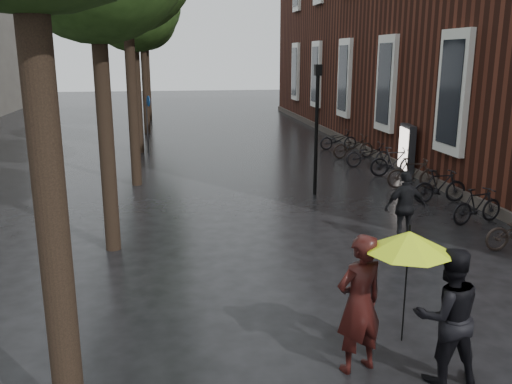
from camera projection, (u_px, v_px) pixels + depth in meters
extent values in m
cube|color=#38160F|center=(462.00, 11.00, 24.44)|extent=(10.00, 33.00, 12.00)
cube|color=silver|center=(454.00, 93.00, 15.79)|extent=(0.25, 1.60, 3.60)
cube|color=black|center=(451.00, 93.00, 15.78)|extent=(0.10, 1.20, 3.00)
cube|color=silver|center=(387.00, 84.00, 20.58)|extent=(0.25, 1.60, 3.60)
cube|color=black|center=(385.00, 84.00, 20.56)|extent=(0.10, 1.20, 3.00)
cube|color=silver|center=(345.00, 78.00, 25.36)|extent=(0.25, 1.60, 3.60)
cube|color=black|center=(343.00, 78.00, 25.34)|extent=(0.10, 1.20, 3.00)
cube|color=silver|center=(317.00, 74.00, 30.14)|extent=(0.25, 1.60, 3.60)
cube|color=black|center=(315.00, 74.00, 30.13)|extent=(0.10, 1.20, 3.00)
cube|color=silver|center=(296.00, 72.00, 34.93)|extent=(0.25, 1.60, 3.60)
cube|color=black|center=(295.00, 72.00, 34.91)|extent=(0.10, 1.20, 3.00)
cube|color=#3F3833|center=(353.00, 142.00, 25.13)|extent=(0.40, 33.00, 0.30)
cylinder|color=black|center=(54.00, 235.00, 5.41)|extent=(0.32, 0.32, 4.68)
cylinder|color=black|center=(107.00, 146.00, 11.15)|extent=(0.32, 0.32, 4.51)
cylinder|color=black|center=(133.00, 108.00, 16.87)|extent=(0.32, 0.32, 4.95)
cylinder|color=black|center=(138.00, 101.00, 22.65)|extent=(0.32, 0.32, 4.40)
cylinder|color=black|center=(145.00, 88.00, 28.36)|extent=(0.32, 0.32, 4.79)
cylinder|color=black|center=(148.00, 84.00, 34.12)|extent=(0.32, 0.32, 4.57)
imported|color=black|center=(359.00, 304.00, 7.01)|extent=(0.80, 0.64, 1.90)
imported|color=black|center=(447.00, 315.00, 6.80)|extent=(0.90, 0.71, 1.80)
cylinder|color=black|center=(405.00, 292.00, 6.77)|extent=(0.02, 0.02, 1.34)
cone|color=#CCF019|center=(409.00, 242.00, 6.61)|extent=(1.05, 1.05, 0.27)
cylinder|color=black|center=(410.00, 228.00, 6.56)|extent=(0.02, 0.02, 0.08)
imported|color=black|center=(405.00, 207.00, 11.95)|extent=(0.97, 0.44, 1.63)
imported|color=black|center=(478.00, 206.00, 13.38)|extent=(1.57, 0.76, 0.91)
imported|color=black|center=(440.00, 186.00, 15.27)|extent=(1.59, 0.47, 0.95)
imported|color=black|center=(414.00, 173.00, 16.85)|extent=(1.68, 0.74, 0.98)
imported|color=black|center=(394.00, 162.00, 18.57)|extent=(1.73, 0.60, 1.02)
imported|color=black|center=(368.00, 155.00, 20.19)|extent=(1.72, 0.60, 0.90)
imported|color=black|center=(353.00, 147.00, 21.90)|extent=(1.84, 0.87, 0.93)
imported|color=black|center=(338.00, 140.00, 23.85)|extent=(1.68, 0.63, 0.87)
cube|color=black|center=(407.00, 150.00, 18.81)|extent=(0.24, 1.15, 1.73)
cube|color=white|center=(403.00, 148.00, 18.78)|extent=(0.04, 0.97, 1.42)
cylinder|color=black|center=(316.00, 135.00, 15.84)|extent=(0.11, 0.11, 3.56)
cube|color=black|center=(318.00, 70.00, 15.38)|extent=(0.20, 0.20, 0.31)
sphere|color=#FFE5B2|center=(318.00, 70.00, 15.38)|extent=(0.16, 0.16, 0.16)
cylinder|color=#262628|center=(147.00, 128.00, 22.68)|extent=(0.05, 0.05, 2.20)
cylinder|color=navy|center=(148.00, 101.00, 22.43)|extent=(0.03, 0.44, 0.44)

